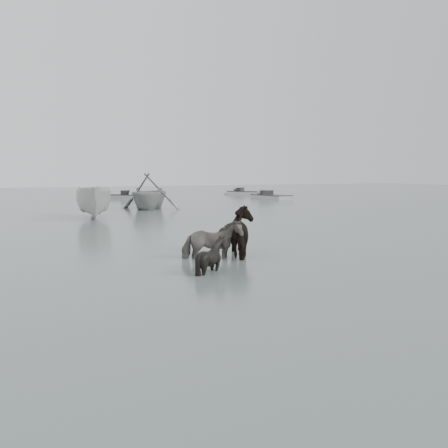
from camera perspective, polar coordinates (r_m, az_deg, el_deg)
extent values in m
plane|color=#4F5D58|center=(12.78, 0.45, -4.79)|extent=(140.00, 140.00, 0.00)
imported|color=black|center=(13.71, -1.40, -1.12)|extent=(1.77, 1.09, 1.39)
imported|color=black|center=(14.44, 2.56, -0.10)|extent=(1.64, 1.86, 1.72)
imported|color=black|center=(11.97, -1.48, -2.71)|extent=(1.14, 1.04, 1.16)
imported|color=#9B9D9A|center=(32.33, -8.53, 3.86)|extent=(6.01, 6.12, 2.44)
imported|color=beige|center=(26.61, -14.61, 2.63)|extent=(2.45, 4.97, 1.84)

